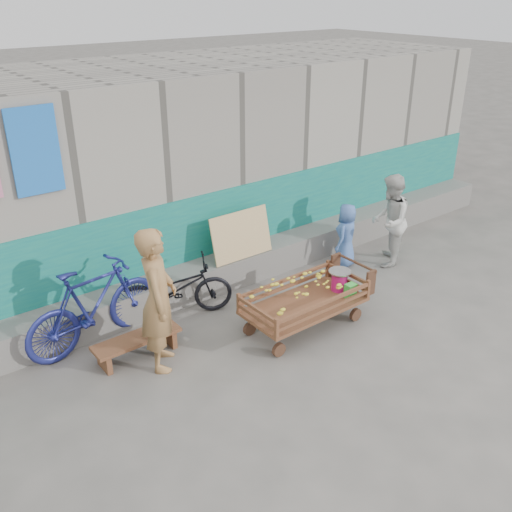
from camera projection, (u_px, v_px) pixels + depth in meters
ground at (331, 360)px, 6.87m from camera, size 80.00×80.00×0.00m
building_wall at (158, 166)px, 9.13m from camera, size 12.00×3.50×3.00m
banana_cart at (303, 294)px, 7.29m from camera, size 1.76×0.80×0.75m
bench at (137, 342)px, 6.86m from camera, size 1.08×0.32×0.27m
vendor_man at (158, 300)px, 6.44m from camera, size 0.69×0.76×1.75m
woman at (390, 221)px, 8.93m from camera, size 0.91×0.87×1.48m
child at (346, 235)px, 8.98m from camera, size 0.59×0.51×1.03m
bicycle_dark at (175, 288)px, 7.65m from camera, size 1.62×1.11×0.80m
bicycle_blue at (94, 305)px, 6.96m from camera, size 1.88×0.77×1.10m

